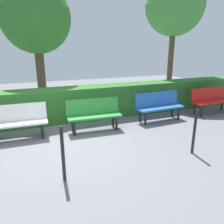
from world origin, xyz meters
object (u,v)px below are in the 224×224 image
at_px(bench_red, 212,99).
at_px(tree_near, 175,6).
at_px(tree_mid, 36,19).
at_px(bench_blue, 159,105).
at_px(bench_green, 94,113).
at_px(bench_white, 16,120).

relative_size(bench_red, tree_near, 0.32).
distance_m(tree_near, tree_mid, 5.51).
xyz_separation_m(bench_red, tree_near, (-0.14, -2.69, 3.29)).
relative_size(bench_red, tree_mid, 0.36).
xyz_separation_m(bench_red, bench_blue, (2.11, 0.01, -0.00)).
bearing_deg(bench_green, tree_mid, -67.68).
height_order(bench_green, tree_near, tree_near).
bearing_deg(bench_blue, bench_white, -3.35).
bearing_deg(bench_red, bench_green, -1.21).
height_order(bench_green, tree_mid, tree_mid).
distance_m(bench_blue, bench_white, 4.06).
height_order(bench_blue, tree_near, tree_near).
bearing_deg(bench_red, tree_near, -95.61).
relative_size(bench_white, tree_mid, 0.34).
bearing_deg(bench_green, bench_red, -175.93).
distance_m(bench_green, tree_near, 6.14).
bearing_deg(tree_mid, bench_white, 73.88).
bearing_deg(bench_blue, bench_green, -0.34).
xyz_separation_m(bench_red, tree_mid, (5.32, -2.98, 2.63)).
relative_size(bench_blue, tree_mid, 0.35).
bearing_deg(bench_blue, tree_mid, -45.70).
relative_size(bench_green, bench_white, 1.00).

